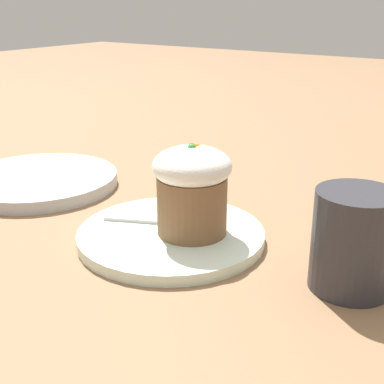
{
  "coord_description": "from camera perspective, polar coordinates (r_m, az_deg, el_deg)",
  "views": [
    {
      "loc": [
        -0.44,
        -0.33,
        0.26
      ],
      "look_at": [
        0.01,
        -0.02,
        0.06
      ],
      "focal_mm": 50.0,
      "sensor_mm": 36.0,
      "label": 1
    }
  ],
  "objects": [
    {
      "name": "spoon",
      "position": [
        0.62,
        -1.33,
        -3.27
      ],
      "size": [
        0.07,
        0.13,
        0.01
      ],
      "color": "silver",
      "rests_on": "dessert_plate"
    },
    {
      "name": "carrot_cake",
      "position": [
        0.58,
        0.0,
        0.48
      ],
      "size": [
        0.09,
        0.09,
        0.1
      ],
      "color": "brown",
      "rests_on": "dessert_plate"
    },
    {
      "name": "coffee_cup",
      "position": [
        0.52,
        16.93,
        -4.95
      ],
      "size": [
        0.11,
        0.08,
        0.1
      ],
      "color": "#2D2D33",
      "rests_on": "ground_plane"
    },
    {
      "name": "ground_plane",
      "position": [
        0.61,
        -2.25,
        -5.18
      ],
      "size": [
        4.0,
        4.0,
        0.0
      ],
      "primitive_type": "plane",
      "color": "#846042"
    },
    {
      "name": "side_plate",
      "position": [
        0.81,
        -16.03,
        1.19
      ],
      "size": [
        0.23,
        0.23,
        0.02
      ],
      "color": "#B2B7BC",
      "rests_on": "ground_plane"
    },
    {
      "name": "dessert_plate",
      "position": [
        0.61,
        -2.25,
        -4.64
      ],
      "size": [
        0.21,
        0.21,
        0.01
      ],
      "color": "silver",
      "rests_on": "ground_plane"
    }
  ]
}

